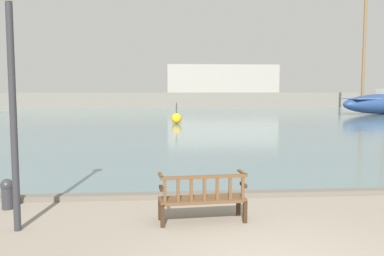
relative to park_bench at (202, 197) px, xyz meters
name	(u,v)px	position (x,y,z in m)	size (l,w,h in m)	color
harbor_water	(173,108)	(0.83, 41.90, -0.43)	(100.00, 80.00, 0.08)	slate
quay_edge_kerb	(231,194)	(0.83, 1.75, -0.41)	(40.00, 0.30, 0.12)	#675F54
park_bench	(202,197)	(0.00, 0.00, 0.00)	(1.64, 0.67, 0.92)	#322113
mooring_bollard	(7,192)	(-3.92, 1.15, -0.12)	(0.26, 0.26, 0.63)	#2D2D33
lamp_post	(12,85)	(-3.28, -0.22, 2.08)	(0.28, 0.28, 4.20)	#2D2D33
channel_buoy	(177,118)	(0.35, 20.58, -0.04)	(0.69, 0.69, 1.39)	gold
far_breakwater	(188,93)	(2.78, 45.07, 1.27)	(46.77, 2.40, 5.25)	slate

